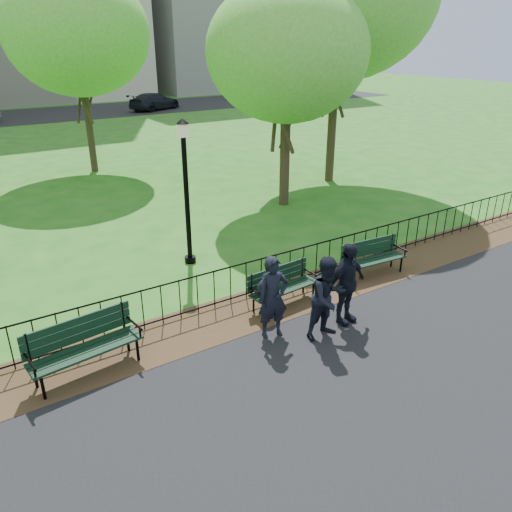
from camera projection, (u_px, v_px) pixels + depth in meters
ground at (309, 337)px, 9.75m from camera, size 120.00×120.00×0.00m
asphalt_path at (458, 446)px, 7.14m from camera, size 60.00×9.20×0.01m
dirt_strip at (266, 305)px, 10.90m from camera, size 60.00×1.60×0.01m
far_street at (10, 117)px, 36.59m from camera, size 70.00×9.00×0.01m
iron_fence at (254, 276)px, 11.08m from camera, size 24.06×0.06×1.00m
park_bench_main at (274, 285)px, 10.54m from camera, size 1.66×0.62×0.93m
park_bench_left_a at (83, 341)px, 8.51m from camera, size 1.97×0.81×1.09m
park_bench_right_a at (372, 254)px, 12.12m from camera, size 1.72×0.66×0.95m
lamppost at (186, 188)px, 12.20m from camera, size 0.33×0.33×3.66m
tree_near_e at (287, 52)px, 15.56m from camera, size 5.12×5.12×7.13m
tree_far_c at (77, 33)px, 19.64m from camera, size 5.72×5.72×7.97m
person_left at (273, 298)px, 9.48m from camera, size 0.67×0.52×1.65m
person_mid at (328, 298)px, 9.46m from camera, size 0.82×0.44×1.66m
person_right at (346, 284)px, 9.92m from camera, size 1.05×0.54×1.72m
sedan_dark at (155, 101)px, 40.04m from camera, size 4.92×3.56×1.32m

